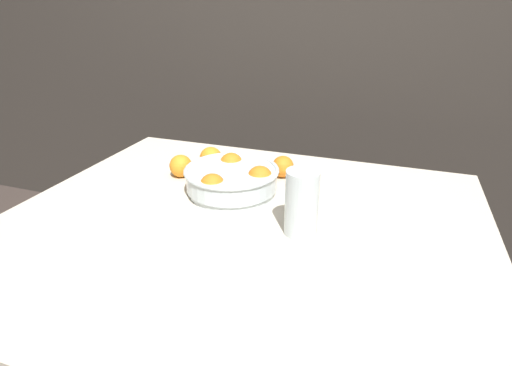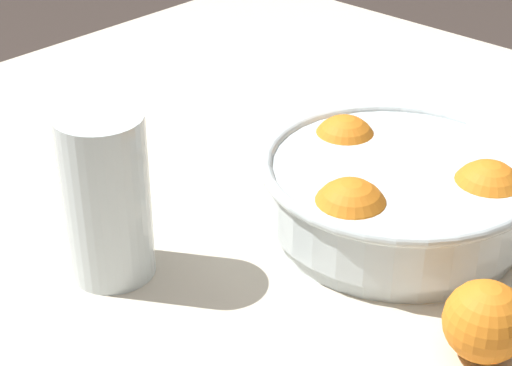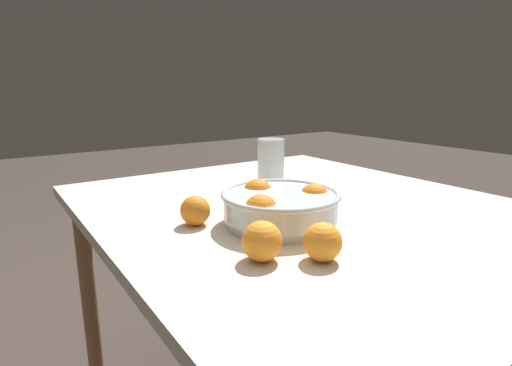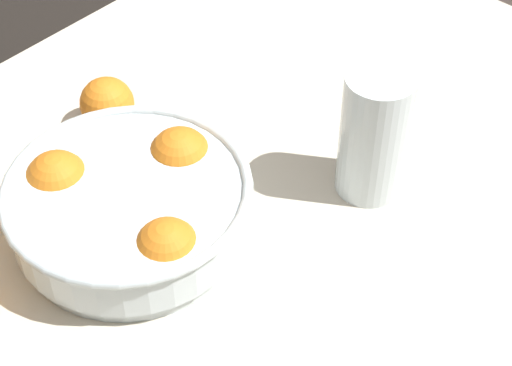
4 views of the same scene
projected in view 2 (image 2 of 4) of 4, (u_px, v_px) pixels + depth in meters
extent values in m
cube|color=beige|center=(230.00, 218.00, 0.90)|extent=(1.21, 1.04, 0.03)
cylinder|color=#936B47|center=(260.00, 177.00, 1.70)|extent=(0.05, 0.05, 0.69)
cylinder|color=silver|center=(394.00, 221.00, 0.86)|extent=(0.25, 0.25, 0.02)
cylinder|color=silver|center=(397.00, 190.00, 0.84)|extent=(0.26, 0.26, 0.05)
torus|color=silver|center=(399.00, 166.00, 0.83)|extent=(0.27, 0.27, 0.01)
sphere|color=orange|center=(349.00, 217.00, 0.78)|extent=(0.07, 0.07, 0.07)
sphere|color=orange|center=(486.00, 197.00, 0.81)|extent=(0.07, 0.07, 0.07)
sphere|color=orange|center=(344.00, 148.00, 0.90)|extent=(0.07, 0.07, 0.07)
cylinder|color=#F4A314|center=(108.00, 218.00, 0.77)|extent=(0.07, 0.07, 0.11)
cylinder|color=silver|center=(105.00, 196.00, 0.76)|extent=(0.08, 0.08, 0.16)
sphere|color=orange|center=(485.00, 321.00, 0.68)|extent=(0.07, 0.07, 0.07)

